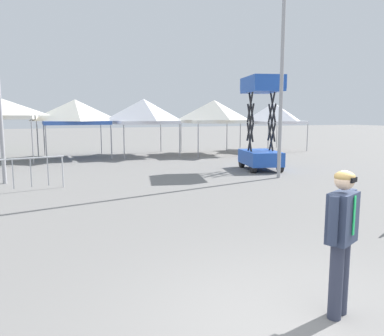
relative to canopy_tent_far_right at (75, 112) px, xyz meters
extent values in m
plane|color=slate|center=(0.81, -19.06, -2.58)|extent=(140.00, 140.00, 0.00)
cylinder|color=#9E9EA3|center=(-2.25, -2.47, -1.38)|extent=(0.06, 0.06, 2.40)
cylinder|color=#9E9EA3|center=(-2.05, 0.93, -1.38)|extent=(0.06, 0.06, 2.40)
cylinder|color=#9E9EA3|center=(-1.63, -1.70, -1.53)|extent=(0.06, 0.06, 2.09)
cylinder|color=#9E9EA3|center=(1.70, -1.63, -1.53)|extent=(0.06, 0.06, 2.09)
cylinder|color=#9E9EA3|center=(-1.70, 1.63, -1.53)|extent=(0.06, 0.06, 2.09)
cylinder|color=#9E9EA3|center=(1.63, 1.70, -1.53)|extent=(0.06, 0.06, 2.09)
pyramid|color=white|center=(0.00, 0.00, 0.10)|extent=(3.56, 3.56, 1.19)
cube|color=#3359B2|center=(0.00, 0.00, -0.59)|extent=(3.53, 3.53, 0.20)
cylinder|color=#9E9EA3|center=(2.32, -1.96, -1.54)|extent=(0.06, 0.06, 2.08)
cylinder|color=#9E9EA3|center=(5.58, -1.82, -1.54)|extent=(0.06, 0.06, 2.08)
cylinder|color=#9E9EA3|center=(2.18, 1.30, -1.54)|extent=(0.06, 0.06, 2.08)
cylinder|color=#9E9EA3|center=(5.44, 1.45, -1.54)|extent=(0.06, 0.06, 2.08)
pyramid|color=white|center=(3.88, -0.26, 0.14)|extent=(3.57, 3.57, 1.27)
cube|color=white|center=(3.88, -0.26, -0.60)|extent=(3.54, 3.54, 0.20)
cylinder|color=#9E9EA3|center=(6.45, -2.52, -1.52)|extent=(0.06, 0.06, 2.12)
cylinder|color=#9E9EA3|center=(9.71, -2.66, -1.52)|extent=(0.06, 0.06, 2.12)
cylinder|color=#9E9EA3|center=(6.59, 0.75, -1.52)|extent=(0.06, 0.06, 2.12)
cylinder|color=#9E9EA3|center=(9.86, 0.60, -1.52)|extent=(0.06, 0.06, 2.12)
pyramid|color=white|center=(8.15, -0.96, 0.14)|extent=(3.58, 3.58, 1.20)
cube|color=white|center=(8.15, -0.96, -0.56)|extent=(3.55, 3.55, 0.20)
cylinder|color=#9E9EA3|center=(11.47, -1.96, -1.57)|extent=(0.06, 0.06, 2.01)
cylinder|color=#9E9EA3|center=(14.68, -1.73, -1.57)|extent=(0.06, 0.06, 2.01)
cylinder|color=#9E9EA3|center=(11.24, 1.24, -1.57)|extent=(0.06, 0.06, 2.01)
cylinder|color=#9E9EA3|center=(14.45, 1.48, -1.57)|extent=(0.06, 0.06, 2.01)
pyramid|color=white|center=(12.96, -0.24, 0.05)|extent=(3.62, 3.62, 1.23)
cube|color=white|center=(12.96, -0.24, -0.67)|extent=(3.58, 3.58, 0.20)
cylinder|color=black|center=(6.37, -8.72, -2.34)|extent=(0.28, 0.51, 0.48)
cylinder|color=black|center=(7.53, -8.99, -2.34)|extent=(0.28, 0.51, 0.48)
cylinder|color=black|center=(6.76, -7.04, -2.34)|extent=(0.28, 0.51, 0.48)
cylinder|color=black|center=(7.92, -7.31, -2.34)|extent=(0.28, 0.51, 0.48)
cube|color=blue|center=(7.14, -8.02, -2.04)|extent=(1.88, 2.56, 0.60)
cylinder|color=black|center=(6.67, -7.91, -1.33)|extent=(0.28, 0.89, 1.65)
cylinder|color=black|center=(6.67, -7.91, -1.33)|extent=(0.28, 0.89, 1.65)
cylinder|color=black|center=(7.62, -8.13, -1.33)|extent=(0.28, 0.89, 1.65)
cylinder|color=black|center=(7.62, -8.13, -1.33)|extent=(0.28, 0.89, 1.65)
cylinder|color=black|center=(6.67, -7.91, -0.50)|extent=(0.28, 0.89, 1.65)
cylinder|color=black|center=(6.67, -7.91, -0.50)|extent=(0.28, 0.89, 1.65)
cylinder|color=black|center=(7.62, -8.13, -0.50)|extent=(0.28, 0.89, 1.65)
cylinder|color=black|center=(7.62, -8.13, -0.50)|extent=(0.28, 0.89, 1.65)
cylinder|color=black|center=(6.67, -7.91, 0.33)|extent=(0.28, 0.89, 1.65)
cylinder|color=black|center=(6.67, -7.91, 0.33)|extent=(0.28, 0.89, 1.65)
cylinder|color=black|center=(7.62, -8.13, 0.33)|extent=(0.28, 0.89, 1.65)
cylinder|color=black|center=(7.62, -8.13, 0.33)|extent=(0.28, 0.89, 1.65)
cube|color=blue|center=(7.14, -8.02, 0.86)|extent=(1.79, 2.43, 0.12)
cube|color=blue|center=(6.90, -9.05, 1.20)|extent=(1.31, 0.36, 0.55)
cube|color=blue|center=(7.38, -6.99, 1.20)|extent=(1.31, 0.36, 0.55)
cube|color=blue|center=(6.52, -7.87, 1.20)|extent=(0.55, 2.14, 0.55)
cube|color=blue|center=(7.77, -8.16, 1.20)|extent=(0.55, 2.14, 0.55)
cylinder|color=#33384C|center=(1.34, -19.05, -2.12)|extent=(0.16, 0.16, 0.92)
cylinder|color=#33384C|center=(1.50, -18.97, -2.12)|extent=(0.16, 0.16, 0.92)
cube|color=#2D3851|center=(1.42, -19.01, -1.36)|extent=(0.48, 0.40, 0.60)
cylinder|color=#2D3851|center=(1.17, -19.13, -1.34)|extent=(0.11, 0.11, 0.56)
cylinder|color=#2D3851|center=(1.66, -18.89, -1.34)|extent=(0.11, 0.11, 0.56)
sphere|color=beige|center=(1.42, -19.01, -0.91)|extent=(0.23, 0.23, 0.23)
ellipsoid|color=tan|center=(1.42, -19.01, -0.87)|extent=(0.23, 0.23, 0.14)
cube|color=black|center=(1.46, -19.10, -0.90)|extent=(0.15, 0.09, 0.06)
cube|color=#19BF59|center=(1.47, -19.13, -1.31)|extent=(0.04, 0.03, 0.46)
cylinder|color=#9E9EA3|center=(6.65, -10.16, 2.28)|extent=(0.14, 0.14, 9.71)
cylinder|color=#B7BABF|center=(-2.19, -9.37, -1.53)|extent=(2.06, 0.51, 0.05)
cylinder|color=#B7BABF|center=(-1.22, -9.15, -2.05)|extent=(0.04, 0.04, 1.05)
cylinder|color=#B7BABF|center=(-1.68, -9.26, -2.00)|extent=(0.04, 0.04, 0.92)
cylinder|color=#B7BABF|center=(-2.19, -9.37, -2.00)|extent=(0.04, 0.04, 0.92)
cylinder|color=#B7BABF|center=(-2.71, -9.48, -2.00)|extent=(0.04, 0.04, 0.92)
camera|label=1|loc=(-1.80, -22.34, -0.17)|focal=35.32mm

